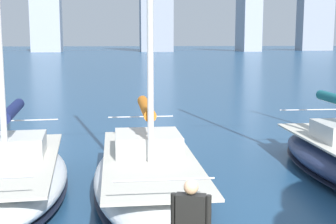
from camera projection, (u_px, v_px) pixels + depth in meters
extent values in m
cube|color=#8C929C|center=(315.00, 24.00, 180.85)|extent=(12.56, 6.87, 20.06)
cube|color=#9EA3AD|center=(249.00, 5.00, 166.32)|extent=(6.46, 11.39, 32.45)
cylinder|color=silver|center=(308.00, 110.00, 17.37)|extent=(2.20, 0.15, 0.04)
ellipsoid|color=silver|center=(149.00, 177.00, 12.52)|extent=(3.18, 8.10, 1.00)
ellipsoid|color=black|center=(149.00, 187.00, 12.56)|extent=(3.20, 8.14, 0.10)
cube|color=beige|center=(149.00, 158.00, 12.43)|extent=(2.62, 7.12, 0.06)
cube|color=silver|center=(148.00, 143.00, 12.86)|extent=(1.82, 1.81, 0.55)
cylinder|color=silver|center=(146.00, 112.00, 13.33)|extent=(0.22, 3.37, 0.12)
cylinder|color=orange|center=(146.00, 108.00, 13.31)|extent=(0.41, 3.10, 0.32)
cylinder|color=silver|center=(164.00, 180.00, 8.74)|extent=(1.91, 0.10, 0.04)
cylinder|color=silver|center=(141.00, 117.00, 15.89)|extent=(2.21, 0.11, 0.04)
ellipsoid|color=silver|center=(10.00, 179.00, 12.40)|extent=(3.19, 7.45, 0.95)
ellipsoid|color=black|center=(11.00, 189.00, 12.44)|extent=(3.21, 7.48, 0.10)
cube|color=beige|center=(9.00, 161.00, 12.32)|extent=(2.63, 6.55, 0.06)
cube|color=silver|center=(11.00, 146.00, 12.71)|extent=(1.83, 1.67, 0.55)
cylinder|color=silver|center=(13.00, 115.00, 13.12)|extent=(0.22, 3.09, 0.12)
cylinder|color=navy|center=(12.00, 110.00, 13.11)|extent=(0.41, 2.85, 0.32)
cylinder|color=silver|center=(24.00, 120.00, 15.46)|extent=(2.22, 0.11, 0.04)
cube|color=black|center=(191.00, 215.00, 6.68)|extent=(0.46, 0.30, 0.62)
cylinder|color=black|center=(208.00, 215.00, 6.64)|extent=(0.09, 0.09, 0.57)
cylinder|color=black|center=(174.00, 212.00, 6.72)|extent=(0.09, 0.09, 0.57)
sphere|color=tan|center=(191.00, 187.00, 6.62)|extent=(0.21, 0.21, 0.21)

